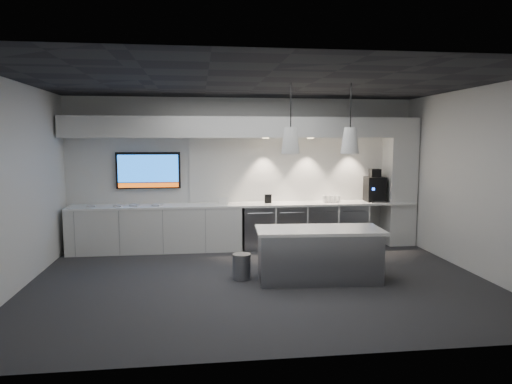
{
  "coord_description": "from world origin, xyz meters",
  "views": [
    {
      "loc": [
        -0.91,
        -6.74,
        2.16
      ],
      "look_at": [
        0.08,
        1.1,
        1.26
      ],
      "focal_mm": 32.0,
      "sensor_mm": 36.0,
      "label": 1
    }
  ],
  "objects": [
    {
      "name": "tray_d",
      "position": [
        -1.72,
        2.11,
        0.91
      ],
      "size": [
        0.2,
        0.2,
        0.02
      ],
      "primitive_type": "cube",
      "rotation": [
        0.0,
        0.0,
        -0.31
      ],
      "color": "#B3B3B3",
      "rests_on": "back_counter"
    },
    {
      "name": "pendant_right",
      "position": [
        1.36,
        -0.06,
        2.15
      ],
      "size": [
        0.28,
        0.28,
        1.09
      ],
      "color": "silver",
      "rests_on": "ceiling"
    },
    {
      "name": "floor",
      "position": [
        0.0,
        0.0,
        0.0
      ],
      "size": [
        7.0,
        7.0,
        0.0
      ],
      "primitive_type": "plane",
      "color": "#2A292C",
      "rests_on": "ground"
    },
    {
      "name": "back_counter",
      "position": [
        0.0,
        2.17,
        0.88
      ],
      "size": [
        6.8,
        0.65,
        0.04
      ],
      "primitive_type": "cube",
      "color": "white",
      "rests_on": "left_base_cabinets"
    },
    {
      "name": "bin",
      "position": [
        -0.27,
        0.15,
        0.2
      ],
      "size": [
        0.36,
        0.36,
        0.4
      ],
      "primitive_type": "cylinder",
      "rotation": [
        0.0,
        0.0,
        -0.32
      ],
      "color": "gray",
      "rests_on": "floor"
    },
    {
      "name": "wall_tv",
      "position": [
        -1.9,
        2.45,
        1.56
      ],
      "size": [
        1.25,
        0.07,
        0.72
      ],
      "color": "black",
      "rests_on": "wall_back"
    },
    {
      "name": "tray_b",
      "position": [
        -2.43,
        2.12,
        0.91
      ],
      "size": [
        0.2,
        0.2,
        0.02
      ],
      "primitive_type": "cube",
      "rotation": [
        0.0,
        0.0,
        -0.32
      ],
      "color": "#B3B3B3",
      "rests_on": "back_counter"
    },
    {
      "name": "wall_left",
      "position": [
        -3.5,
        0.0,
        1.5
      ],
      "size": [
        0.0,
        7.0,
        7.0
      ],
      "primitive_type": "plane",
      "rotation": [
        1.57,
        0.0,
        1.57
      ],
      "color": "silver",
      "rests_on": "floor"
    },
    {
      "name": "wall_front",
      "position": [
        0.0,
        -2.5,
        1.5
      ],
      "size": [
        7.0,
        0.0,
        7.0
      ],
      "primitive_type": "plane",
      "rotation": [
        -1.57,
        0.0,
        0.0
      ],
      "color": "silver",
      "rests_on": "floor"
    },
    {
      "name": "left_base_cabinets",
      "position": [
        -1.75,
        2.17,
        0.43
      ],
      "size": [
        3.3,
        0.63,
        0.86
      ],
      "primitive_type": "cube",
      "color": "silver",
      "rests_on": "floor"
    },
    {
      "name": "sign_black",
      "position": [
        0.45,
        2.17,
        0.99
      ],
      "size": [
        0.14,
        0.03,
        0.18
      ],
      "primitive_type": "cube",
      "rotation": [
        0.0,
        0.0,
        -0.09
      ],
      "color": "black",
      "rests_on": "back_counter"
    },
    {
      "name": "cup_cluster",
      "position": [
        1.75,
        2.14,
        0.97
      ],
      "size": [
        0.35,
        0.16,
        0.14
      ],
      "primitive_type": null,
      "color": "white",
      "rests_on": "back_counter"
    },
    {
      "name": "fridge_unit_d",
      "position": [
        2.14,
        2.17,
        0.42
      ],
      "size": [
        0.6,
        0.61,
        0.85
      ],
      "primitive_type": "cube",
      "color": "gray",
      "rests_on": "floor"
    },
    {
      "name": "sign_white",
      "position": [
        -0.44,
        2.09,
        0.97
      ],
      "size": [
        0.18,
        0.04,
        0.14
      ],
      "primitive_type": "cube",
      "rotation": [
        0.0,
        0.0,
        -0.1
      ],
      "color": "white",
      "rests_on": "back_counter"
    },
    {
      "name": "fridge_unit_b",
      "position": [
        0.88,
        2.17,
        0.42
      ],
      "size": [
        0.6,
        0.61,
        0.85
      ],
      "primitive_type": "cube",
      "color": "gray",
      "rests_on": "floor"
    },
    {
      "name": "backsplash",
      "position": [
        1.2,
        2.48,
        1.55
      ],
      "size": [
        4.6,
        0.03,
        1.3
      ],
      "primitive_type": "cube",
      "color": "silver",
      "rests_on": "wall_back"
    },
    {
      "name": "pendant_left",
      "position": [
        0.45,
        -0.06,
        2.15
      ],
      "size": [
        0.28,
        0.28,
        1.09
      ],
      "color": "silver",
      "rests_on": "ceiling"
    },
    {
      "name": "wall_right",
      "position": [
        3.5,
        0.0,
        1.5
      ],
      "size": [
        0.0,
        7.0,
        7.0
      ],
      "primitive_type": "plane",
      "rotation": [
        1.57,
        0.0,
        -1.57
      ],
      "color": "silver",
      "rests_on": "floor"
    },
    {
      "name": "fridge_unit_c",
      "position": [
        1.51,
        2.17,
        0.42
      ],
      "size": [
        0.6,
        0.61,
        0.85
      ],
      "primitive_type": "cube",
      "color": "gray",
      "rests_on": "floor"
    },
    {
      "name": "soffit",
      "position": [
        0.0,
        2.2,
        2.4
      ],
      "size": [
        6.9,
        0.6,
        0.4
      ],
      "primitive_type": "cube",
      "color": "silver",
      "rests_on": "wall_back"
    },
    {
      "name": "tray_c",
      "position": [
        -2.15,
        2.12,
        0.91
      ],
      "size": [
        0.19,
        0.19,
        0.02
      ],
      "primitive_type": "cube",
      "rotation": [
        0.0,
        0.0,
        -0.19
      ],
      "color": "#B3B3B3",
      "rests_on": "back_counter"
    },
    {
      "name": "fridge_unit_a",
      "position": [
        0.25,
        2.17,
        0.42
      ],
      "size": [
        0.6,
        0.61,
        0.85
      ],
      "primitive_type": "cube",
      "color": "gray",
      "rests_on": "floor"
    },
    {
      "name": "wall_back",
      "position": [
        0.0,
        2.5,
        1.5
      ],
      "size": [
        7.0,
        0.0,
        7.0
      ],
      "primitive_type": "plane",
      "rotation": [
        1.57,
        0.0,
        0.0
      ],
      "color": "silver",
      "rests_on": "floor"
    },
    {
      "name": "island",
      "position": [
        0.9,
        -0.06,
        0.41
      ],
      "size": [
        1.96,
        0.94,
        0.81
      ],
      "rotation": [
        0.0,
        0.0,
        -0.06
      ],
      "color": "gray",
      "rests_on": "floor"
    },
    {
      "name": "ceiling",
      "position": [
        0.0,
        0.0,
        3.0
      ],
      "size": [
        7.0,
        7.0,
        0.0
      ],
      "primitive_type": "plane",
      "rotation": [
        3.14,
        0.0,
        0.0
      ],
      "color": "black",
      "rests_on": "wall_back"
    },
    {
      "name": "tray_a",
      "position": [
        -2.95,
        2.12,
        0.91
      ],
      "size": [
        0.19,
        0.19,
        0.02
      ],
      "primitive_type": "cube",
      "rotation": [
        0.0,
        0.0,
        0.18
      ],
      "color": "#B3B3B3",
      "rests_on": "back_counter"
    },
    {
      "name": "column",
      "position": [
        3.2,
        2.2,
        1.3
      ],
      "size": [
        0.55,
        0.55,
        2.6
      ],
      "primitive_type": "cube",
      "color": "silver",
      "rests_on": "floor"
    },
    {
      "name": "coffee_machine",
      "position": [
        2.68,
        2.2,
        1.17
      ],
      "size": [
        0.4,
        0.56,
        0.67
      ],
      "rotation": [
        0.0,
        0.0,
        -0.07
      ],
      "color": "black",
      "rests_on": "back_counter"
    }
  ]
}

